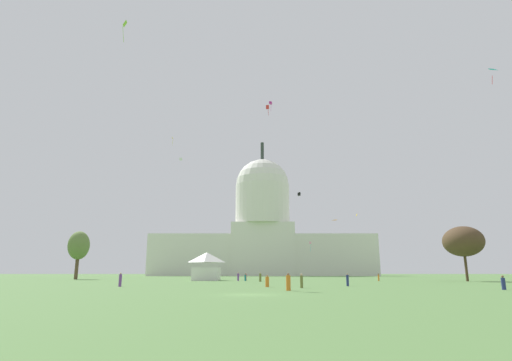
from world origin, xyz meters
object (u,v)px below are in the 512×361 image
object	(u,v)px
person_olive_front_right	(300,281)
person_navy_edge_west	(501,283)
person_navy_front_left	(346,280)
kite_magenta_high	(269,103)
kite_white_mid	(179,159)
kite_cyan_mid	(488,73)
event_tent	(205,266)
kite_yellow_high	(171,139)
tree_east_mid	(461,242)
person_olive_deep_crowd	(259,277)
kite_pink_low	(309,243)
person_orange_back_center	(266,282)
kite_black_mid	(297,194)
person_orange_aisle_center	(287,283)
kite_red_high	(266,108)
kite_gold_mid	(355,215)
person_red_edge_east	(244,277)
person_purple_near_tree_west	(236,277)
kite_orange_low	(334,221)
person_orange_lawn_far_left	(377,277)
person_teal_mid_center	(244,278)
tree_west_far	(77,246)
person_purple_near_tree_east	(118,280)
capitol_building	(261,231)
kite_lime_high	(123,26)

from	to	relation	value
person_olive_front_right	person_navy_edge_west	distance (m)	21.35
person_navy_front_left	kite_magenta_high	distance (m)	93.68
kite_white_mid	kite_cyan_mid	world-z (taller)	kite_cyan_mid
event_tent	kite_cyan_mid	world-z (taller)	kite_cyan_mid
event_tent	person_navy_front_left	distance (m)	44.63
event_tent	kite_yellow_high	xyz separation A→B (m)	(-21.33, 56.22, 49.10)
tree_east_mid	person_olive_deep_crowd	size ratio (longest dim) A/B	6.27
person_olive_deep_crowd	kite_pink_low	size ratio (longest dim) A/B	0.41
person_orange_back_center	kite_black_mid	distance (m)	87.57
person_navy_edge_west	kite_yellow_high	xyz separation A→B (m)	(-58.65, 105.42, 51.56)
event_tent	kite_black_mid	xyz separation A→B (m)	(25.85, 41.40, 24.57)
person_orange_aisle_center	kite_red_high	size ratio (longest dim) A/B	0.68
kite_gold_mid	kite_cyan_mid	xyz separation A→B (m)	(4.75, -73.24, 13.29)
person_red_edge_east	kite_gold_mid	world-z (taller)	kite_gold_mid
person_red_edge_east	kite_magenta_high	bearing A→B (deg)	-53.93
person_orange_aisle_center	kite_yellow_high	bearing A→B (deg)	130.53
person_red_edge_east	person_purple_near_tree_west	xyz separation A→B (m)	(-1.52, -4.10, 0.08)
kite_orange_low	kite_black_mid	world-z (taller)	kite_black_mid
kite_magenta_high	kite_cyan_mid	distance (m)	79.99
kite_yellow_high	person_red_edge_east	bearing A→B (deg)	84.06
kite_cyan_mid	kite_white_mid	bearing A→B (deg)	-45.18
person_orange_lawn_far_left	kite_magenta_high	size ratio (longest dim) A/B	0.42
person_red_edge_east	person_navy_edge_west	world-z (taller)	person_red_edge_east
person_olive_deep_crowd	kite_white_mid	xyz separation A→B (m)	(-18.83, 11.27, 27.40)
kite_white_mid	kite_pink_low	world-z (taller)	kite_white_mid
kite_yellow_high	person_teal_mid_center	bearing A→B (deg)	81.89
event_tent	person_navy_edge_west	xyz separation A→B (m)	(37.32, -49.21, -2.46)
person_teal_mid_center	kite_magenta_high	world-z (taller)	kite_magenta_high
person_navy_edge_west	kite_orange_low	distance (m)	77.58
person_navy_edge_west	kite_orange_low	bearing A→B (deg)	-89.95
person_red_edge_east	kite_magenta_high	world-z (taller)	kite_magenta_high
tree_west_far	kite_cyan_mid	xyz separation A→B (m)	(85.26, -47.53, 25.08)
person_teal_mid_center	kite_white_mid	distance (m)	32.14
kite_orange_low	kite_magenta_high	size ratio (longest dim) A/B	0.45
person_purple_near_tree_west	person_teal_mid_center	bearing A→B (deg)	-165.70
kite_orange_low	kite_gold_mid	xyz separation A→B (m)	(9.90, 13.77, 3.58)
person_purple_near_tree_east	kite_gold_mid	size ratio (longest dim) A/B	2.21
person_purple_near_tree_east	kite_black_mid	world-z (taller)	kite_black_mid
person_orange_aisle_center	kite_white_mid	world-z (taller)	kite_white_mid
person_red_edge_east	person_orange_aisle_center	distance (m)	51.45
person_olive_deep_crowd	kite_yellow_high	size ratio (longest dim) A/B	0.50
person_navy_edge_west	kite_yellow_high	bearing A→B (deg)	-62.70
capitol_building	person_navy_front_left	xyz separation A→B (m)	(8.76, -155.87, -21.81)
capitol_building	person_orange_aisle_center	distance (m)	170.54
person_olive_front_right	kite_cyan_mid	size ratio (longest dim) A/B	0.65
person_navy_edge_west	kite_black_mid	bearing A→B (deg)	-84.58
person_orange_lawn_far_left	kite_black_mid	world-z (taller)	kite_black_mid
kite_black_mid	kite_orange_low	bearing A→B (deg)	43.01
capitol_building	kite_cyan_mid	bearing A→B (deg)	-76.96
kite_lime_high	kite_red_high	bearing A→B (deg)	-21.75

